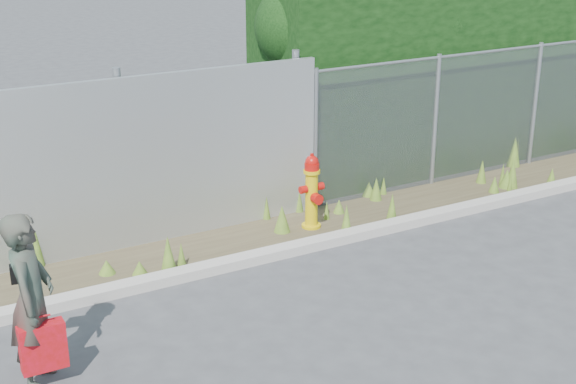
{
  "coord_description": "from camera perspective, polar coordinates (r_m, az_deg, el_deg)",
  "views": [
    {
      "loc": [
        -4.63,
        -6.2,
        4.17
      ],
      "look_at": [
        -0.3,
        1.4,
        1.0
      ],
      "focal_mm": 50.0,
      "sensor_mm": 36.0,
      "label": 1
    }
  ],
  "objects": [
    {
      "name": "ground",
      "position": [
        8.79,
        6.3,
        -8.53
      ],
      "size": [
        80.0,
        80.0,
        0.0
      ],
      "primitive_type": "plane",
      "color": "#3E3E40",
      "rests_on": "ground"
    },
    {
      "name": "fire_hydrant",
      "position": [
        10.71,
        1.7,
        -0.05
      ],
      "size": [
        0.36,
        0.32,
        1.06
      ],
      "rotation": [
        0.0,
        0.0,
        0.02
      ],
      "color": "#DCB90B",
      "rests_on": "ground"
    },
    {
      "name": "curb",
      "position": [
        10.12,
        0.36,
        -4.05
      ],
      "size": [
        16.0,
        0.22,
        0.12
      ],
      "primitive_type": "cube",
      "color": "#A59E95",
      "rests_on": "ground"
    },
    {
      "name": "chainlink_fence",
      "position": [
        13.17,
        13.96,
        5.54
      ],
      "size": [
        6.5,
        0.07,
        2.05
      ],
      "color": "gray",
      "rests_on": "ground"
    },
    {
      "name": "weed_strip",
      "position": [
        10.89,
        1.37,
        -1.8
      ],
      "size": [
        16.0,
        1.31,
        0.54
      ],
      "color": "#433926",
      "rests_on": "ground"
    },
    {
      "name": "black_shoulder_bag",
      "position": [
        7.7,
        -18.31,
        -5.48
      ],
      "size": [
        0.23,
        0.1,
        0.17
      ],
      "rotation": [
        0.0,
        0.0,
        -0.18
      ],
      "color": "black"
    },
    {
      "name": "hedge",
      "position": [
        13.79,
        11.43,
        10.42
      ],
      "size": [
        7.5,
        1.9,
        3.85
      ],
      "color": "black",
      "rests_on": "ground"
    },
    {
      "name": "woman",
      "position": [
        7.55,
        -17.78,
        -7.34
      ],
      "size": [
        0.61,
        0.72,
        1.67
      ],
      "primitive_type": "imported",
      "rotation": [
        0.0,
        0.0,
        1.14
      ],
      "color": "#0F634E",
      "rests_on": "ground"
    },
    {
      "name": "red_tote_bag",
      "position": [
        7.62,
        -17.03,
        -10.47
      ],
      "size": [
        0.41,
        0.15,
        0.53
      ],
      "rotation": [
        0.0,
        0.0,
        -0.02
      ],
      "color": "#A40F09"
    }
  ]
}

